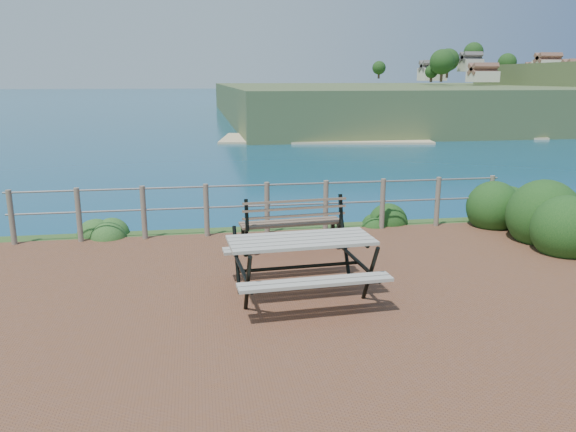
{
  "coord_description": "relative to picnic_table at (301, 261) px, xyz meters",
  "views": [
    {
      "loc": [
        -1.29,
        -7.03,
        2.95
      ],
      "look_at": [
        0.14,
        1.74,
        0.75
      ],
      "focal_mm": 35.0,
      "sensor_mm": 36.0,
      "label": 1
    }
  ],
  "objects": [
    {
      "name": "picnic_table",
      "position": [
        0.0,
        0.0,
        0.0
      ],
      "size": [
        1.99,
        1.69,
        0.82
      ],
      "rotation": [
        0.0,
        0.0,
        0.06
      ],
      "color": "#9C988C",
      "rests_on": "ground"
    },
    {
      "name": "shrub_right_edge",
      "position": [
        4.72,
        3.25,
        -0.52
      ],
      "size": [
        1.18,
        1.18,
        1.69
      ],
      "primitive_type": "ellipsoid",
      "color": "#123C14",
      "rests_on": "ground"
    },
    {
      "name": "ground",
      "position": [
        -0.05,
        -0.1,
        -0.52
      ],
      "size": [
        10.0,
        7.0,
        0.12
      ],
      "primitive_type": "cube",
      "color": "brown",
      "rests_on": "ground"
    },
    {
      "name": "park_bench",
      "position": [
        0.22,
        2.13,
        0.13
      ],
      "size": [
        1.8,
        0.59,
        1.0
      ],
      "rotation": [
        0.0,
        0.0,
        0.09
      ],
      "color": "brown",
      "rests_on": "ground"
    },
    {
      "name": "shrub_right_front",
      "position": [
        4.92,
        1.72,
        -0.52
      ],
      "size": [
        1.56,
        1.56,
        2.21
      ],
      "primitive_type": "ellipsoid",
      "color": "#123C14",
      "rests_on": "ground"
    },
    {
      "name": "ocean",
      "position": [
        -0.05,
        199.9,
        -0.52
      ],
      "size": [
        1200.0,
        1200.0,
        0.0
      ],
      "primitive_type": "plane",
      "color": "navy",
      "rests_on": "ground"
    },
    {
      "name": "shrub_lip_west",
      "position": [
        -3.15,
        3.64,
        -0.52
      ],
      "size": [
        0.72,
        0.72,
        0.44
      ],
      "primitive_type": "ellipsoid",
      "color": "#23511E",
      "rests_on": "ground"
    },
    {
      "name": "shrub_lip_east",
      "position": [
        2.37,
        3.67,
        -0.52
      ],
      "size": [
        0.84,
        0.84,
        0.61
      ],
      "primitive_type": "ellipsoid",
      "color": "#123C14",
      "rests_on": "ground"
    },
    {
      "name": "safety_railing",
      "position": [
        -0.05,
        3.25,
        0.05
      ],
      "size": [
        9.4,
        0.1,
        1.0
      ],
      "color": "#6B5B4C",
      "rests_on": "ground"
    }
  ]
}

